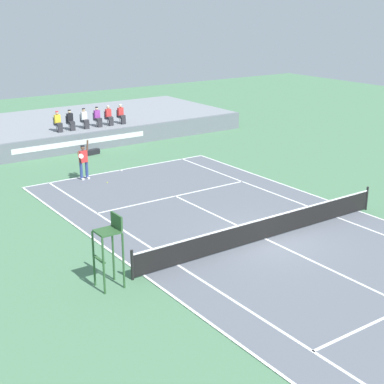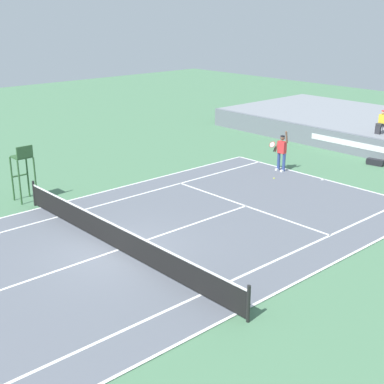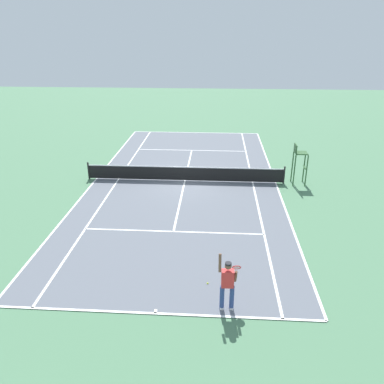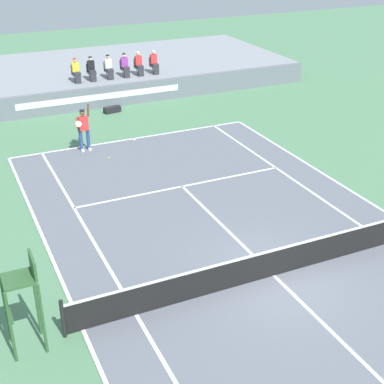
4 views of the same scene
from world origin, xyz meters
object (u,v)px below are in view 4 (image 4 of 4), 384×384
spectator_seated_0 (76,71)px  tennis_ball (109,158)px  spectator_seated_2 (109,67)px  umpire_chair (24,292)px  spectator_seated_1 (91,69)px  equipment_bag (112,110)px  tennis_player (84,129)px  spectator_seated_4 (139,64)px  spectator_seated_3 (125,66)px  spectator_seated_5 (154,63)px

spectator_seated_0 → tennis_ball: spectator_seated_0 is taller
spectator_seated_2 → umpire_chair: (-7.65, -18.24, -0.21)m
spectator_seated_1 → equipment_bag: 2.80m
spectator_seated_1 → tennis_ball: spectator_seated_1 is taller
tennis_player → spectator_seated_0: bearing=77.7°
spectator_seated_0 → tennis_ball: size_ratio=18.60×
spectator_seated_0 → spectator_seated_2: bearing=0.0°
spectator_seated_4 → tennis_ball: bearing=-118.2°
spectator_seated_3 → tennis_player: size_ratio=0.61×
spectator_seated_5 → equipment_bag: bearing=-145.0°
spectator_seated_0 → spectator_seated_3: 2.70m
spectator_seated_2 → spectator_seated_3: 0.91m
tennis_player → spectator_seated_1: bearing=71.1°
spectator_seated_3 → equipment_bag: size_ratio=1.35×
spectator_seated_3 → tennis_player: (-4.17, -6.75, -0.77)m
spectator_seated_0 → umpire_chair: (-5.87, -18.24, -0.21)m
spectator_seated_5 → tennis_player: spectator_seated_5 is taller
spectator_seated_0 → spectator_seated_3: same height
spectator_seated_5 → tennis_player: bearing=-131.1°
spectator_seated_1 → equipment_bag: size_ratio=1.35×
tennis_player → spectator_seated_3: bearing=58.3°
spectator_seated_0 → spectator_seated_4: (3.51, 0.00, 0.00)m
spectator_seated_1 → spectator_seated_2: same height
spectator_seated_3 → umpire_chair: (-8.57, -18.24, -0.21)m
spectator_seated_0 → spectator_seated_4: 3.51m
spectator_seated_2 → tennis_ball: spectator_seated_2 is taller
umpire_chair → equipment_bag: 17.49m
spectator_seated_1 → spectator_seated_5: (3.58, 0.00, 0.00)m
spectator_seated_1 → equipment_bag: spectator_seated_1 is taller
spectator_seated_2 → tennis_ball: bearing=-107.9°
spectator_seated_1 → spectator_seated_2: (0.96, 0.00, 0.00)m
spectator_seated_5 → tennis_ball: bearing=-123.0°
spectator_seated_2 → tennis_player: (-3.26, -6.75, -0.77)m
spectator_seated_2 → equipment_bag: bearing=-105.5°
spectator_seated_2 → spectator_seated_5: 2.62m
spectator_seated_4 → spectator_seated_5: bearing=0.0°
tennis_player → equipment_bag: bearing=59.5°
umpire_chair → spectator_seated_4: bearing=62.8°
equipment_bag → umpire_chair: bearing=-113.8°
tennis_player → equipment_bag: size_ratio=2.22×
spectator_seated_4 → tennis_player: spectator_seated_4 is taller
spectator_seated_2 → tennis_player: 7.53m
umpire_chair → spectator_seated_0: bearing=72.2°
umpire_chair → equipment_bag: bearing=66.2°
spectator_seated_2 → spectator_seated_3: bearing=0.0°
spectator_seated_1 → spectator_seated_0: bearing=180.0°
spectator_seated_4 → tennis_ball: 9.29m
umpire_chair → spectator_seated_5: bearing=60.6°
spectator_seated_0 → spectator_seated_4: size_ratio=1.00×
spectator_seated_1 → tennis_ball: 8.39m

